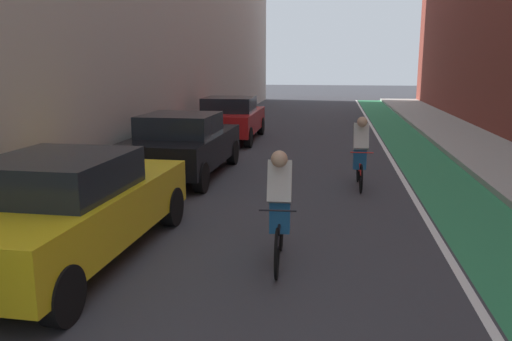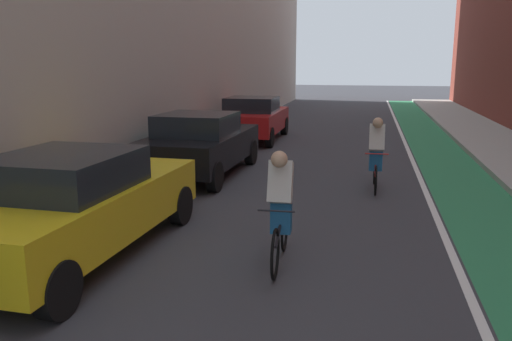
% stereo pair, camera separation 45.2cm
% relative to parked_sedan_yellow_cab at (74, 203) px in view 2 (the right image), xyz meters
% --- Properties ---
extents(ground_plane, '(97.94, 97.94, 0.00)m').
position_rel_parked_sedan_yellow_cab_xyz_m(ground_plane, '(2.96, 7.93, -0.79)').
color(ground_plane, '#38383D').
extents(bike_lane_paint, '(1.60, 44.52, 0.00)m').
position_rel_parked_sedan_yellow_cab_xyz_m(bike_lane_paint, '(6.17, 9.93, -0.79)').
color(bike_lane_paint, '#2D8451').
rests_on(bike_lane_paint, ground).
extents(lane_divider_stripe, '(0.12, 44.52, 0.00)m').
position_rel_parked_sedan_yellow_cab_xyz_m(lane_divider_stripe, '(5.27, 9.93, -0.79)').
color(lane_divider_stripe, white).
rests_on(lane_divider_stripe, ground).
extents(parked_sedan_yellow_cab, '(2.05, 4.63, 1.53)m').
position_rel_parked_sedan_yellow_cab_xyz_m(parked_sedan_yellow_cab, '(0.00, 0.00, 0.00)').
color(parked_sedan_yellow_cab, yellow).
rests_on(parked_sedan_yellow_cab, ground).
extents(parked_sedan_black, '(2.06, 4.33, 1.53)m').
position_rel_parked_sedan_yellow_cab_xyz_m(parked_sedan_black, '(0.00, 5.60, -0.00)').
color(parked_sedan_black, black).
rests_on(parked_sedan_black, ground).
extents(parked_sedan_red, '(1.99, 4.23, 1.53)m').
position_rel_parked_sedan_yellow_cab_xyz_m(parked_sedan_red, '(0.00, 11.59, -0.00)').
color(parked_sedan_red, red).
rests_on(parked_sedan_red, ground).
extents(cyclist_trailing, '(0.48, 1.72, 1.61)m').
position_rel_parked_sedan_yellow_cab_xyz_m(cyclist_trailing, '(2.89, 0.35, 0.02)').
color(cyclist_trailing, black).
rests_on(cyclist_trailing, ground).
extents(cyclist_far, '(0.48, 1.68, 1.59)m').
position_rel_parked_sedan_yellow_cab_xyz_m(cyclist_far, '(4.20, 5.02, 0.02)').
color(cyclist_far, black).
rests_on(cyclist_far, ground).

